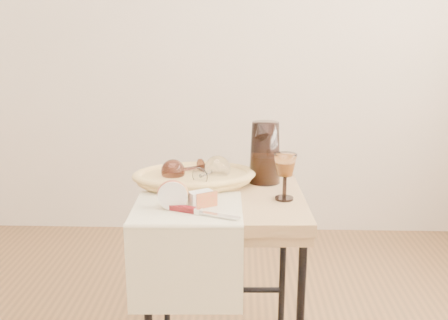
# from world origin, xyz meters

# --- Properties ---
(side_table) EXTENTS (0.51, 0.51, 0.63)m
(side_table) POSITION_xyz_m (0.37, 0.54, 0.32)
(side_table) COLOR brown
(side_table) RESTS_ON floor
(tea_towel) EXTENTS (0.33, 0.30, 0.01)m
(tea_towel) POSITION_xyz_m (0.27, 0.42, 0.64)
(tea_towel) COLOR #F9EFC8
(tea_towel) RESTS_ON side_table
(bread_basket) EXTENTS (0.40, 0.31, 0.05)m
(bread_basket) POSITION_xyz_m (0.27, 0.64, 0.66)
(bread_basket) COLOR tan
(bread_basket) RESTS_ON side_table
(goblet_lying_a) EXTENTS (0.15, 0.14, 0.08)m
(goblet_lying_a) POSITION_xyz_m (0.24, 0.66, 0.69)
(goblet_lying_a) COLOR #4A251F
(goblet_lying_a) RESTS_ON bread_basket
(goblet_lying_b) EXTENTS (0.14, 0.17, 0.09)m
(goblet_lying_b) POSITION_xyz_m (0.32, 0.62, 0.69)
(goblet_lying_b) COLOR white
(goblet_lying_b) RESTS_ON bread_basket
(pitcher) EXTENTS (0.23, 0.27, 0.25)m
(pitcher) POSITION_xyz_m (0.50, 0.69, 0.74)
(pitcher) COLOR black
(pitcher) RESTS_ON side_table
(wine_goblet) EXTENTS (0.08, 0.08, 0.15)m
(wine_goblet) POSITION_xyz_m (0.56, 0.51, 0.71)
(wine_goblet) COLOR white
(wine_goblet) RESTS_ON side_table
(apple_half) EXTENTS (0.10, 0.06, 0.08)m
(apple_half) POSITION_xyz_m (0.23, 0.41, 0.68)
(apple_half) COLOR red
(apple_half) RESTS_ON tea_towel
(apple_wedge) EXTENTS (0.08, 0.07, 0.05)m
(apple_wedge) POSITION_xyz_m (0.31, 0.43, 0.66)
(apple_wedge) COLOR silver
(apple_wedge) RESTS_ON tea_towel
(table_knife) EXTENTS (0.20, 0.10, 0.02)m
(table_knife) POSITION_xyz_m (0.31, 0.36, 0.65)
(table_knife) COLOR silver
(table_knife) RESTS_ON tea_towel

